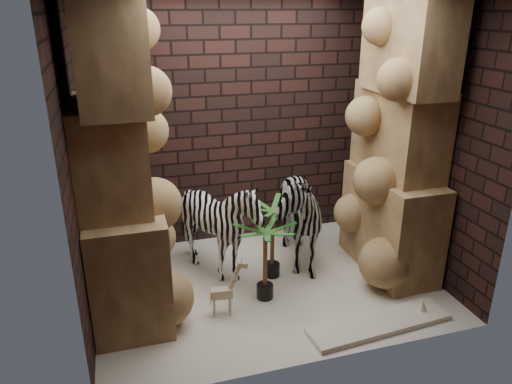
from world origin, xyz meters
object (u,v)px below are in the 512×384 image
object	(u,v)px
zebra_left	(220,231)
giraffe_toy	(222,287)
palm_front	(272,240)
surfboard	(379,324)
palm_back	(265,262)
zebra_right	(290,204)

from	to	relation	value
zebra_left	giraffe_toy	xyz separation A→B (m)	(-0.15, -0.72, -0.23)
palm_front	surfboard	xyz separation A→B (m)	(0.67, -1.13, -0.41)
giraffe_toy	surfboard	xyz separation A→B (m)	(1.36, -0.59, -0.27)
zebra_left	palm_back	world-z (taller)	zebra_left
palm_front	palm_back	size ratio (longest dim) A/B	1.06
zebra_left	zebra_right	bearing A→B (deg)	23.28
giraffe_toy	palm_back	bearing A→B (deg)	24.48
zebra_left	giraffe_toy	distance (m)	0.77
zebra_right	zebra_left	distance (m)	0.85
surfboard	palm_back	bearing A→B (deg)	134.82
surfboard	palm_front	bearing A→B (deg)	116.08
giraffe_toy	surfboard	size ratio (longest dim) A/B	0.43
zebra_right	palm_back	bearing A→B (deg)	-120.46
giraffe_toy	palm_back	xyz separation A→B (m)	(0.48, 0.16, 0.12)
zebra_left	surfboard	world-z (taller)	zebra_left
giraffe_toy	zebra_right	bearing A→B (deg)	46.68
giraffe_toy	palm_back	world-z (taller)	palm_back
palm_front	surfboard	size ratio (longest dim) A/B	0.64
zebra_right	zebra_left	world-z (taller)	zebra_right
palm_front	surfboard	distance (m)	1.38
zebra_right	palm_front	world-z (taller)	zebra_right
palm_back	giraffe_toy	bearing A→B (deg)	-162.00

